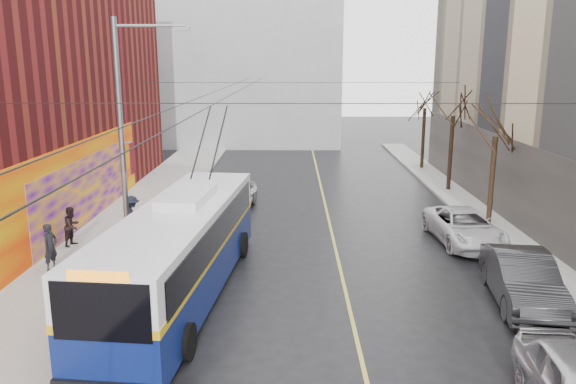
# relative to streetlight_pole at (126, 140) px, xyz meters

# --- Properties ---
(sidewalk_left) EXTENTS (4.00, 60.00, 0.15)m
(sidewalk_left) POSITION_rel_streetlight_pole_xyz_m (-1.86, 2.00, -4.77)
(sidewalk_left) COLOR gray
(sidewalk_left) RESTS_ON ground
(sidewalk_right) EXTENTS (2.00, 60.00, 0.15)m
(sidewalk_right) POSITION_rel_streetlight_pole_xyz_m (15.14, 2.00, -4.77)
(sidewalk_right) COLOR gray
(sidewalk_right) RESTS_ON ground
(lane_line) EXTENTS (0.12, 50.00, 0.01)m
(lane_line) POSITION_rel_streetlight_pole_xyz_m (7.64, 4.00, -4.84)
(lane_line) COLOR #BFB74C
(lane_line) RESTS_ON ground
(building_far) EXTENTS (20.50, 12.10, 18.00)m
(building_far) POSITION_rel_streetlight_pole_xyz_m (0.14, 34.99, 4.17)
(building_far) COLOR gray
(building_far) RESTS_ON ground
(streetlight_pole) EXTENTS (2.65, 0.60, 9.00)m
(streetlight_pole) POSITION_rel_streetlight_pole_xyz_m (0.00, 0.00, 0.00)
(streetlight_pole) COLOR slate
(streetlight_pole) RESTS_ON ground
(catenary_wires) EXTENTS (18.00, 60.00, 0.22)m
(catenary_wires) POSITION_rel_streetlight_pole_xyz_m (3.60, 4.77, 1.40)
(catenary_wires) COLOR black
(tree_near) EXTENTS (3.20, 3.20, 6.40)m
(tree_near) POSITION_rel_streetlight_pole_xyz_m (15.14, 6.00, 0.13)
(tree_near) COLOR black
(tree_near) RESTS_ON ground
(tree_mid) EXTENTS (3.20, 3.20, 6.68)m
(tree_mid) POSITION_rel_streetlight_pole_xyz_m (15.14, 13.00, 0.41)
(tree_mid) COLOR black
(tree_mid) RESTS_ON ground
(tree_far) EXTENTS (3.20, 3.20, 6.57)m
(tree_far) POSITION_rel_streetlight_pole_xyz_m (15.14, 20.00, 0.30)
(tree_far) COLOR black
(tree_far) RESTS_ON ground
(pigeons_flying) EXTENTS (2.76, 2.07, 1.55)m
(pigeons_flying) POSITION_rel_streetlight_pole_xyz_m (3.42, 0.39, 2.51)
(pigeons_flying) COLOR slate
(trolleybus) EXTENTS (3.74, 12.32, 5.77)m
(trolleybus) POSITION_rel_streetlight_pole_xyz_m (2.23, -2.33, -3.24)
(trolleybus) COLOR #0B1856
(trolleybus) RESTS_ON ground
(parked_car_b) EXTENTS (2.35, 5.14, 1.63)m
(parked_car_b) POSITION_rel_streetlight_pole_xyz_m (13.14, -2.87, -4.03)
(parked_car_b) COLOR #27272A
(parked_car_b) RESTS_ON ground
(parked_car_c) EXTENTS (2.70, 5.24, 1.42)m
(parked_car_c) POSITION_rel_streetlight_pole_xyz_m (13.14, 3.28, -4.14)
(parked_car_c) COLOR silver
(parked_car_c) RESTS_ON ground
(following_car) EXTENTS (2.50, 4.63, 1.50)m
(following_car) POSITION_rel_streetlight_pole_xyz_m (2.82, 8.83, -4.10)
(following_car) COLOR #A7A6AB
(following_car) RESTS_ON ground
(pedestrian_a) EXTENTS (0.58, 0.72, 1.73)m
(pedestrian_a) POSITION_rel_streetlight_pole_xyz_m (-2.86, -0.42, -3.83)
(pedestrian_a) COLOR black
(pedestrian_a) RESTS_ON sidewalk_left
(pedestrian_b) EXTENTS (0.81, 0.93, 1.63)m
(pedestrian_b) POSITION_rel_streetlight_pole_xyz_m (-3.16, 2.39, -3.88)
(pedestrian_b) COLOR black
(pedestrian_b) RESTS_ON sidewalk_left
(pedestrian_c) EXTENTS (1.04, 1.33, 1.81)m
(pedestrian_c) POSITION_rel_streetlight_pole_xyz_m (-1.00, 3.51, -3.79)
(pedestrian_c) COLOR black
(pedestrian_c) RESTS_ON sidewalk_left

